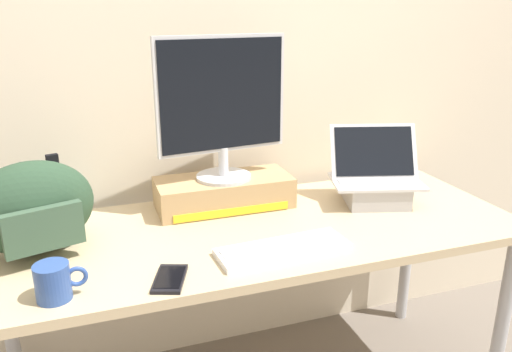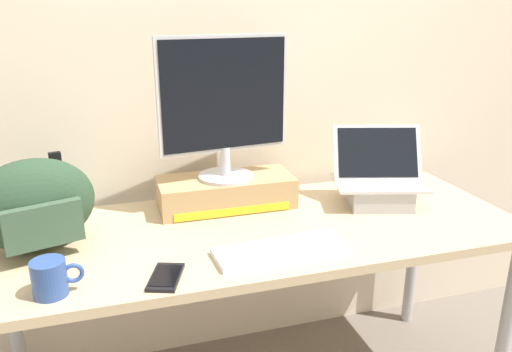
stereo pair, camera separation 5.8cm
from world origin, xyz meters
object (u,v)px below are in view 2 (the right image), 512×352
(messenger_backpack, at_px, (34,205))
(coffee_mug, at_px, (50,278))
(toner_box_yellow, at_px, (226,192))
(cell_phone, at_px, (166,277))
(plush_toy, at_px, (64,205))
(open_laptop, at_px, (378,187))
(desktop_monitor, at_px, (224,105))
(external_keyboard, at_px, (281,249))

(messenger_backpack, xyz_separation_m, coffee_mug, (0.06, -0.30, -0.09))
(toner_box_yellow, bearing_deg, cell_phone, -121.25)
(toner_box_yellow, relative_size, messenger_backpack, 1.22)
(cell_phone, bearing_deg, toner_box_yellow, 78.69)
(coffee_mug, distance_m, plush_toy, 0.52)
(plush_toy, bearing_deg, coffee_mug, -90.79)
(open_laptop, xyz_separation_m, cell_phone, (-0.83, -0.33, -0.06))
(open_laptop, bearing_deg, plush_toy, -173.98)
(desktop_monitor, relative_size, plush_toy, 5.18)
(desktop_monitor, height_order, messenger_backpack, desktop_monitor)
(cell_phone, bearing_deg, plush_toy, 138.05)
(toner_box_yellow, distance_m, cell_phone, 0.55)
(open_laptop, bearing_deg, external_keyboard, -134.25)
(plush_toy, bearing_deg, toner_box_yellow, -5.87)
(toner_box_yellow, height_order, messenger_backpack, messenger_backpack)
(desktop_monitor, distance_m, open_laptop, 0.65)
(toner_box_yellow, distance_m, external_keyboard, 0.42)
(external_keyboard, bearing_deg, coffee_mug, -179.18)
(open_laptop, xyz_separation_m, coffee_mug, (-1.12, -0.32, -0.02))
(external_keyboard, xyz_separation_m, messenger_backpack, (-0.70, 0.26, 0.13))
(external_keyboard, relative_size, messenger_backpack, 1.02)
(coffee_mug, xyz_separation_m, cell_phone, (0.29, -0.01, -0.04))
(toner_box_yellow, distance_m, messenger_backpack, 0.66)
(cell_phone, height_order, plush_toy, plush_toy)
(messenger_backpack, distance_m, plush_toy, 0.24)
(toner_box_yellow, height_order, desktop_monitor, desktop_monitor)
(plush_toy, bearing_deg, open_laptop, -10.13)
(open_laptop, relative_size, coffee_mug, 2.88)
(desktop_monitor, bearing_deg, cell_phone, -128.55)
(toner_box_yellow, height_order, coffee_mug, toner_box_yellow)
(desktop_monitor, xyz_separation_m, external_keyboard, (0.07, -0.41, -0.37))
(toner_box_yellow, relative_size, coffee_mug, 3.78)
(toner_box_yellow, bearing_deg, open_laptop, -14.40)
(external_keyboard, distance_m, coffee_mug, 0.64)
(messenger_backpack, bearing_deg, open_laptop, -15.68)
(messenger_backpack, xyz_separation_m, cell_phone, (0.35, -0.31, -0.13))
(external_keyboard, bearing_deg, toner_box_yellow, 95.59)
(desktop_monitor, distance_m, messenger_backpack, 0.69)
(messenger_backpack, distance_m, cell_phone, 0.48)
(toner_box_yellow, bearing_deg, desktop_monitor, -80.10)
(messenger_backpack, height_order, cell_phone, messenger_backpack)
(toner_box_yellow, xyz_separation_m, messenger_backpack, (-0.63, -0.16, 0.08))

